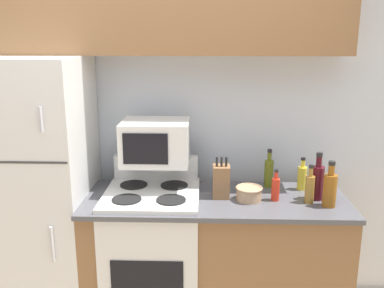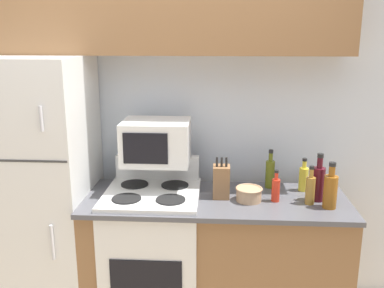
{
  "view_description": "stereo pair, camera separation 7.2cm",
  "coord_description": "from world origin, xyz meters",
  "views": [
    {
      "loc": [
        0.3,
        -2.24,
        1.89
      ],
      "look_at": [
        0.22,
        0.26,
        1.24
      ],
      "focal_mm": 40.0,
      "sensor_mm": 36.0,
      "label": 1
    },
    {
      "loc": [
        0.37,
        -2.24,
        1.89
      ],
      "look_at": [
        0.22,
        0.26,
        1.24
      ],
      "focal_mm": 40.0,
      "sensor_mm": 36.0,
      "label": 2
    }
  ],
  "objects": [
    {
      "name": "refrigerator",
      "position": [
        -0.82,
        0.34,
        0.88
      ],
      "size": [
        0.73,
        0.7,
        1.76
      ],
      "color": "silver",
      "rests_on": "ground_plane"
    },
    {
      "name": "bottle_olive_oil",
      "position": [
        0.72,
        0.49,
        1.0
      ],
      "size": [
        0.06,
        0.06,
        0.26
      ],
      "color": "#5B6619",
      "rests_on": "lower_cabinets"
    },
    {
      "name": "bottle_whiskey",
      "position": [
        1.03,
        0.16,
        1.0
      ],
      "size": [
        0.08,
        0.08,
        0.28
      ],
      "color": "brown",
      "rests_on": "lower_cabinets"
    },
    {
      "name": "stove",
      "position": [
        -0.04,
        0.28,
        0.48
      ],
      "size": [
        0.6,
        0.6,
        1.08
      ],
      "color": "silver",
      "rests_on": "ground_plane"
    },
    {
      "name": "bottle_cooking_spray",
      "position": [
        0.93,
        0.44,
        0.98
      ],
      "size": [
        0.06,
        0.06,
        0.22
      ],
      "color": "gold",
      "rests_on": "lower_cabinets"
    },
    {
      "name": "bottle_wine_red",
      "position": [
        0.99,
        0.27,
        1.01
      ],
      "size": [
        0.08,
        0.08,
        0.3
      ],
      "color": "#470F19",
      "rests_on": "lower_cabinets"
    },
    {
      "name": "lower_cabinets",
      "position": [
        0.37,
        0.29,
        0.45
      ],
      "size": [
        1.65,
        0.62,
        0.89
      ],
      "color": "brown",
      "rests_on": "ground_plane"
    },
    {
      "name": "bottle_vinegar",
      "position": [
        0.93,
        0.21,
        0.99
      ],
      "size": [
        0.06,
        0.06,
        0.24
      ],
      "color": "olive",
      "rests_on": "lower_cabinets"
    },
    {
      "name": "bottle_hot_sauce",
      "position": [
        0.73,
        0.24,
        0.97
      ],
      "size": [
        0.05,
        0.05,
        0.2
      ],
      "color": "red",
      "rests_on": "lower_cabinets"
    },
    {
      "name": "bowl",
      "position": [
        0.57,
        0.24,
        0.94
      ],
      "size": [
        0.17,
        0.17,
        0.09
      ],
      "color": "tan",
      "rests_on": "lower_cabinets"
    },
    {
      "name": "microwave",
      "position": [
        -0.02,
        0.39,
        1.22
      ],
      "size": [
        0.42,
        0.35,
        0.27
      ],
      "color": "silver",
      "rests_on": "stove"
    },
    {
      "name": "knife_block",
      "position": [
        0.4,
        0.29,
        1.0
      ],
      "size": [
        0.1,
        0.11,
        0.26
      ],
      "color": "brown",
      "rests_on": "lower_cabinets"
    },
    {
      "name": "wall_back",
      "position": [
        0.0,
        0.71,
        1.27
      ],
      "size": [
        8.0,
        0.05,
        2.55
      ],
      "color": "silver",
      "rests_on": "ground_plane"
    }
  ]
}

